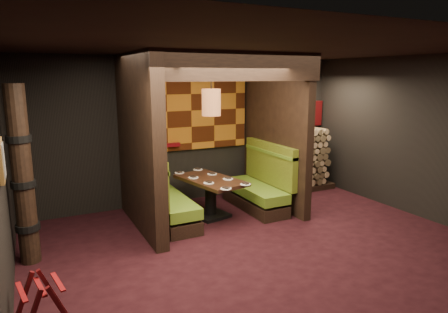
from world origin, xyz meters
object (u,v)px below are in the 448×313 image
at_px(dining_table, 211,191).
at_px(totem_column, 23,177).
at_px(booth_bench_right, 259,187).
at_px(pendant_lamp, 211,102).
at_px(luggage_rack, 42,307).
at_px(firewood_stack, 296,160).
at_px(booth_bench_left, 164,201).

xyz_separation_m(dining_table, totem_column, (-2.94, -0.51, 0.71)).
bearing_deg(booth_bench_right, pendant_lamp, -175.03).
relative_size(dining_table, pendant_lamp, 1.42).
relative_size(booth_bench_right, luggage_rack, 2.35).
distance_m(dining_table, totem_column, 3.07).
xyz_separation_m(pendant_lamp, luggage_rack, (-2.86, -2.33, -1.71)).
bearing_deg(dining_table, booth_bench_right, 2.24).
bearing_deg(firewood_stack, totem_column, -166.81).
bearing_deg(pendant_lamp, totem_column, -171.12).
xyz_separation_m(booth_bench_left, dining_table, (0.85, -0.04, 0.07)).
bearing_deg(luggage_rack, firewood_stack, 30.73).
bearing_deg(dining_table, booth_bench_left, 177.25).
height_order(dining_table, luggage_rack, dining_table).
height_order(dining_table, totem_column, totem_column).
height_order(booth_bench_left, booth_bench_right, same).
bearing_deg(totem_column, dining_table, 9.83).
relative_size(booth_bench_left, firewood_stack, 0.92).
bearing_deg(totem_column, firewood_stack, 13.19).
bearing_deg(dining_table, luggage_rack, -140.19).
height_order(booth_bench_left, dining_table, booth_bench_left).
distance_m(booth_bench_right, firewood_stack, 1.55).
height_order(pendant_lamp, luggage_rack, pendant_lamp).
xyz_separation_m(booth_bench_left, firewood_stack, (3.25, 0.70, 0.28)).
relative_size(booth_bench_left, pendant_lamp, 1.56).
bearing_deg(luggage_rack, totem_column, 92.45).
xyz_separation_m(booth_bench_right, pendant_lamp, (-1.04, -0.09, 1.65)).
height_order(booth_bench_right, pendant_lamp, pendant_lamp).
bearing_deg(firewood_stack, booth_bench_right, -152.65).
bearing_deg(luggage_rack, dining_table, 39.81).
relative_size(booth_bench_right, firewood_stack, 0.92).
distance_m(pendant_lamp, firewood_stack, 2.87).
bearing_deg(booth_bench_left, pendant_lamp, -6.10).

